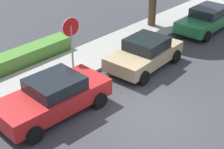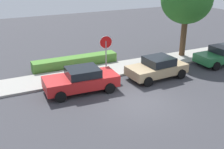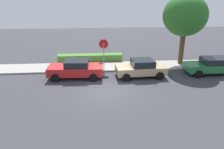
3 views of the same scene
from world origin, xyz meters
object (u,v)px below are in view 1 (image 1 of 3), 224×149
(parked_car_tan, at_px, (145,53))
(parked_car_green, at_px, (207,19))
(stop_sign, at_px, (71,37))
(fire_hydrant, at_px, (123,47))
(parked_car_red, at_px, (53,96))

(parked_car_tan, bearing_deg, parked_car_green, 1.70)
(stop_sign, relative_size, fire_hydrant, 3.95)
(stop_sign, bearing_deg, parked_car_red, -146.77)
(fire_hydrant, bearing_deg, stop_sign, -179.78)
(parked_car_red, height_order, parked_car_green, parked_car_red)
(stop_sign, relative_size, parked_car_red, 0.64)
(fire_hydrant, bearing_deg, parked_car_tan, -105.21)
(stop_sign, xyz_separation_m, parked_car_green, (9.14, -1.52, -1.24))
(parked_car_tan, distance_m, fire_hydrant, 1.82)
(parked_car_red, xyz_separation_m, parked_car_green, (11.47, 0.01, -0.02))
(stop_sign, distance_m, fire_hydrant, 3.79)
(parked_car_tan, xyz_separation_m, fire_hydrant, (0.47, 1.72, -0.36))
(parked_car_green, bearing_deg, parked_car_red, -179.97)
(parked_car_tan, bearing_deg, parked_car_red, 178.09)
(stop_sign, height_order, parked_car_green, stop_sign)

